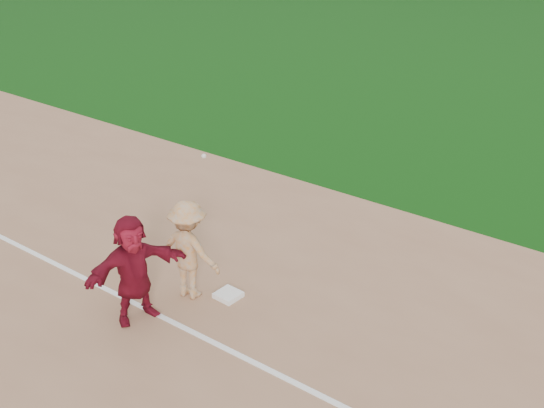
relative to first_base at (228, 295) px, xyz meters
The scene contains 5 objects.
ground 0.29m from the first_base, 88.63° to the right, with size 160.00×160.00×0.00m, color #0D3F0C.
foul_line 1.08m from the first_base, 89.64° to the right, with size 60.00×0.10×0.01m, color white.
first_base is the anchor object (origin of this frame).
base_runner 1.76m from the first_base, 121.24° to the right, with size 1.68×0.53×1.81m, color maroon.
first_base_play 1.04m from the first_base, 150.97° to the right, with size 1.19×0.78×2.60m.
Camera 1 is at (6.38, -6.98, 6.48)m, focal length 45.00 mm.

